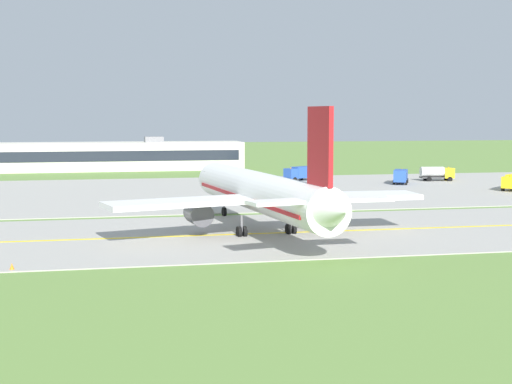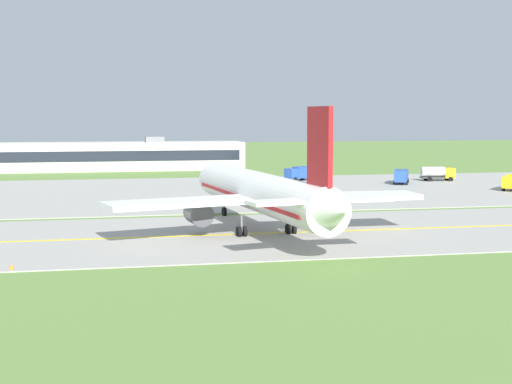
# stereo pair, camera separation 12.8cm
# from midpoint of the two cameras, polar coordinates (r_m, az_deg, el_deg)

# --- Properties ---
(ground_plane) EXTENTS (500.00, 500.00, 0.00)m
(ground_plane) POSITION_cam_midpoint_polar(r_m,az_deg,el_deg) (74.07, -4.64, -3.42)
(ground_plane) COLOR olive
(taxiway_strip) EXTENTS (240.00, 28.00, 0.10)m
(taxiway_strip) POSITION_cam_midpoint_polar(r_m,az_deg,el_deg) (74.06, -4.64, -3.38)
(taxiway_strip) COLOR #9E9B93
(taxiway_strip) RESTS_ON ground
(apron_pad) EXTENTS (140.00, 52.00, 0.10)m
(apron_pad) POSITION_cam_midpoint_polar(r_m,az_deg,el_deg) (116.71, -2.29, 0.05)
(apron_pad) COLOR #9E9B93
(apron_pad) RESTS_ON ground
(taxiway_centreline) EXTENTS (220.00, 0.60, 0.01)m
(taxiway_centreline) POSITION_cam_midpoint_polar(r_m,az_deg,el_deg) (74.05, -4.64, -3.34)
(taxiway_centreline) COLOR yellow
(taxiway_centreline) RESTS_ON taxiway_strip
(airplane_lead) EXTENTS (32.28, 39.64, 12.70)m
(airplane_lead) POSITION_cam_midpoint_polar(r_m,az_deg,el_deg) (75.11, 0.48, -0.09)
(airplane_lead) COLOR white
(airplane_lead) RESTS_ON ground
(service_truck_fuel) EXTENTS (4.52, 6.28, 2.60)m
(service_truck_fuel) POSITION_cam_midpoint_polar(r_m,az_deg,el_deg) (131.17, 11.09, 1.24)
(service_truck_fuel) COLOR #264CA5
(service_truck_fuel) RESTS_ON ground
(service_truck_catering) EXTENTS (6.19, 4.86, 2.60)m
(service_truck_catering) POSITION_cam_midpoint_polar(r_m,az_deg,el_deg) (135.37, 3.38, 1.48)
(service_truck_catering) COLOR #264CA5
(service_truck_catering) RESTS_ON ground
(service_truck_pushback) EXTENTS (6.21, 2.92, 2.65)m
(service_truck_pushback) POSITION_cam_midpoint_polar(r_m,az_deg,el_deg) (138.73, 13.74, 1.43)
(service_truck_pushback) COLOR yellow
(service_truck_pushback) RESTS_ON ground
(terminal_building) EXTENTS (64.12, 10.36, 7.24)m
(terminal_building) POSITION_cam_midpoint_polar(r_m,az_deg,el_deg) (164.73, -12.16, 2.68)
(terminal_building) COLOR beige
(terminal_building) RESTS_ON ground
(traffic_cone_near_edge) EXTENTS (0.44, 0.44, 0.60)m
(traffic_cone_near_edge) POSITION_cam_midpoint_polar(r_m,az_deg,el_deg) (60.87, -18.13, -5.46)
(traffic_cone_near_edge) COLOR orange
(traffic_cone_near_edge) RESTS_ON ground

